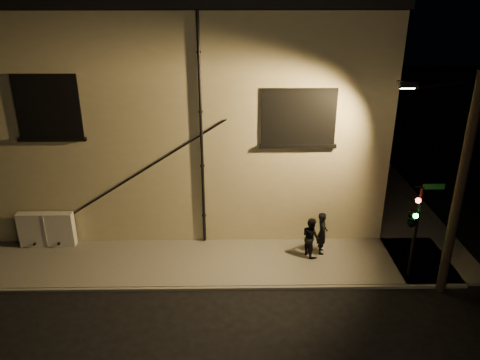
{
  "coord_description": "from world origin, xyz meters",
  "views": [
    {
      "loc": [
        -0.72,
        -12.79,
        9.24
      ],
      "look_at": [
        -0.46,
        1.8,
        3.12
      ],
      "focal_mm": 35.0,
      "sensor_mm": 36.0,
      "label": 1
    }
  ],
  "objects_px": {
    "utility_cabinet": "(47,229)",
    "streetlamp_pole": "(457,183)",
    "pedestrian_b": "(311,237)",
    "traffic_signal": "(413,217)",
    "pedestrian_a": "(322,233)"
  },
  "relations": [
    {
      "from": "utility_cabinet",
      "to": "traffic_signal",
      "type": "xyz_separation_m",
      "value": [
        12.73,
        -2.27,
        1.58
      ]
    },
    {
      "from": "pedestrian_a",
      "to": "streetlamp_pole",
      "type": "xyz_separation_m",
      "value": [
        3.44,
        -2.14,
        2.86
      ]
    },
    {
      "from": "utility_cabinet",
      "to": "pedestrian_a",
      "type": "bearing_deg",
      "value": -3.78
    },
    {
      "from": "utility_cabinet",
      "to": "streetlamp_pole",
      "type": "height_order",
      "value": "streetlamp_pole"
    },
    {
      "from": "utility_cabinet",
      "to": "streetlamp_pole",
      "type": "relative_size",
      "value": 0.29
    },
    {
      "from": "pedestrian_a",
      "to": "streetlamp_pole",
      "type": "height_order",
      "value": "streetlamp_pole"
    },
    {
      "from": "pedestrian_b",
      "to": "traffic_signal",
      "type": "xyz_separation_m",
      "value": [
        2.97,
        -1.41,
        1.51
      ]
    },
    {
      "from": "traffic_signal",
      "to": "streetlamp_pole",
      "type": "xyz_separation_m",
      "value": [
        0.91,
        -0.54,
        1.41
      ]
    },
    {
      "from": "pedestrian_b",
      "to": "utility_cabinet",
      "type": "bearing_deg",
      "value": 59.96
    },
    {
      "from": "pedestrian_b",
      "to": "traffic_signal",
      "type": "bearing_deg",
      "value": -140.51
    },
    {
      "from": "pedestrian_b",
      "to": "traffic_signal",
      "type": "relative_size",
      "value": 0.44
    },
    {
      "from": "utility_cabinet",
      "to": "traffic_signal",
      "type": "distance_m",
      "value": 13.02
    },
    {
      "from": "traffic_signal",
      "to": "utility_cabinet",
      "type": "bearing_deg",
      "value": 169.9
    },
    {
      "from": "pedestrian_a",
      "to": "pedestrian_b",
      "type": "bearing_deg",
      "value": 116.26
    },
    {
      "from": "utility_cabinet",
      "to": "traffic_signal",
      "type": "relative_size",
      "value": 0.61
    }
  ]
}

